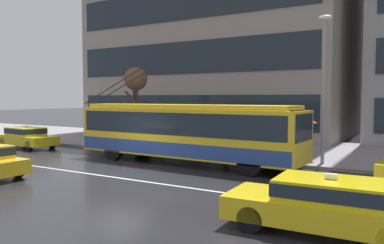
{
  "coord_description": "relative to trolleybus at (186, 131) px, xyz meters",
  "views": [
    {
      "loc": [
        11.21,
        -12.46,
        3.12
      ],
      "look_at": [
        1.77,
        3.26,
        1.96
      ],
      "focal_mm": 36.15,
      "sensor_mm": 36.0,
      "label": 1
    }
  ],
  "objects": [
    {
      "name": "ground_plane",
      "position": [
        -1.6,
        -2.99,
        -1.55
      ],
      "size": [
        160.0,
        160.0,
        0.0
      ],
      "primitive_type": "plane",
      "color": "#232329"
    },
    {
      "name": "sidewalk_slab",
      "position": [
        -1.6,
        6.6,
        -1.48
      ],
      "size": [
        80.0,
        10.0,
        0.14
      ],
      "primitive_type": "cube",
      "color": "gray",
      "rests_on": "ground_plane"
    },
    {
      "name": "crosswalk_stripe_edge_near",
      "position": [
        7.18,
        -1.69,
        -1.54
      ],
      "size": [
        0.44,
        4.4,
        0.01
      ],
      "primitive_type": "cube",
      "color": "beige",
      "rests_on": "ground_plane"
    },
    {
      "name": "crosswalk_stripe_inner_a",
      "position": [
        8.08,
        -1.69,
        -1.54
      ],
      "size": [
        0.44,
        4.4,
        0.01
      ],
      "primitive_type": "cube",
      "color": "beige",
      "rests_on": "ground_plane"
    },
    {
      "name": "lane_centre_line",
      "position": [
        -1.6,
        -4.19,
        -1.55
      ],
      "size": [
        72.0,
        0.14,
        0.01
      ],
      "primitive_type": "cube",
      "color": "silver",
      "rests_on": "ground_plane"
    },
    {
      "name": "trolleybus",
      "position": [
        0.0,
        0.0,
        0.0
      ],
      "size": [
        12.18,
        2.94,
        4.68
      ],
      "color": "yellow",
      "rests_on": "ground_plane"
    },
    {
      "name": "taxi_queued_behind_bus",
      "position": [
        -11.57,
        -0.21,
        -0.85
      ],
      "size": [
        4.43,
        2.09,
        1.39
      ],
      "color": "yellow",
      "rests_on": "ground_plane"
    },
    {
      "name": "taxi_oncoming_far",
      "position": [
        7.75,
        -6.38,
        -0.85
      ],
      "size": [
        4.5,
        1.96,
        1.39
      ],
      "color": "yellow",
      "rests_on": "ground_plane"
    },
    {
      "name": "bus_shelter",
      "position": [
        -2.02,
        3.46,
        0.43
      ],
      "size": [
        4.12,
        1.6,
        2.47
      ],
      "color": "gray",
      "rests_on": "sidewalk_slab"
    },
    {
      "name": "pedestrian_at_shelter",
      "position": [
        0.84,
        2.39,
        0.12
      ],
      "size": [
        1.3,
        1.3,
        1.93
      ],
      "color": "black",
      "rests_on": "sidewalk_slab"
    },
    {
      "name": "pedestrian_approaching_curb",
      "position": [
        4.92,
        3.08,
        0.17
      ],
      "size": [
        1.29,
        1.29,
        2.04
      ],
      "color": "#2D2D4F",
      "rests_on": "sidewalk_slab"
    },
    {
      "name": "pedestrian_walking_past",
      "position": [
        3.88,
        2.21,
        0.23
      ],
      "size": [
        1.47,
        1.47,
        1.99
      ],
      "color": "#29274E",
      "rests_on": "sidewalk_slab"
    },
    {
      "name": "street_lamp",
      "position": [
        5.74,
        2.49,
        2.52
      ],
      "size": [
        0.6,
        0.32,
        6.64
      ],
      "color": "gray",
      "rests_on": "sidewalk_slab"
    },
    {
      "name": "street_tree_bare",
      "position": [
        -6.29,
        3.99,
        2.51
      ],
      "size": [
        1.66,
        1.78,
        4.92
      ],
      "color": "brown",
      "rests_on": "sidewalk_slab"
    }
  ]
}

